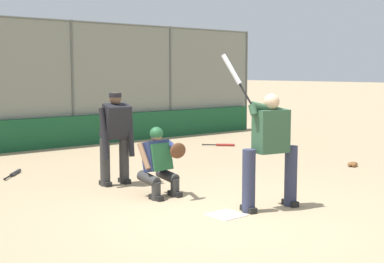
{
  "coord_description": "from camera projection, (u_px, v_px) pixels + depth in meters",
  "views": [
    {
      "loc": [
        4.88,
        5.22,
        1.96
      ],
      "look_at": [
        -0.22,
        -1.0,
        1.05
      ],
      "focal_mm": 50.0,
      "sensor_mm": 36.0,
      "label": 1
    }
  ],
  "objects": [
    {
      "name": "padding_wall",
      "position": [
        16.0,
        136.0,
        13.06
      ],
      "size": [
        15.75,
        0.18,
        0.79
      ],
      "primitive_type": "cube",
      "color": "#19512D",
      "rests_on": "ground_plane"
    },
    {
      "name": "fielding_glove_on_dirt",
      "position": [
        353.0,
        164.0,
        11.03
      ],
      "size": [
        0.27,
        0.21,
        0.1
      ],
      "color": "brown",
      "rests_on": "ground_plane"
    },
    {
      "name": "ground_plane",
      "position": [
        226.0,
        215.0,
        7.3
      ],
      "size": [
        160.0,
        160.0,
        0.0
      ],
      "primitive_type": "plane",
      "color": "tan"
    },
    {
      "name": "catcher_behind_plate",
      "position": [
        160.0,
        161.0,
        8.33
      ],
      "size": [
        0.58,
        0.68,
        1.1
      ],
      "rotation": [
        0.0,
        0.0,
        0.05
      ],
      "color": "#333333",
      "rests_on": "ground_plane"
    },
    {
      "name": "spare_bat_near_backstop",
      "position": [
        223.0,
        145.0,
        14.04
      ],
      "size": [
        0.63,
        0.65,
        0.07
      ],
      "rotation": [
        0.0,
        0.0,
        2.34
      ],
      "color": "black",
      "rests_on": "ground_plane"
    },
    {
      "name": "umpire_home",
      "position": [
        115.0,
        136.0,
        9.16
      ],
      "size": [
        0.65,
        0.41,
        1.6
      ],
      "rotation": [
        0.0,
        0.0,
        -0.04
      ],
      "color": "#333333",
      "rests_on": "ground_plane"
    },
    {
      "name": "spare_bat_by_padding",
      "position": [
        14.0,
        173.0,
        10.12
      ],
      "size": [
        0.59,
        0.7,
        0.07
      ],
      "rotation": [
        0.0,
        0.0,
        4.03
      ],
      "color": "black",
      "rests_on": "ground_plane"
    },
    {
      "name": "backstop_fence",
      "position": [
        12.0,
        81.0,
        12.99
      ],
      "size": [
        16.16,
        0.08,
        3.28
      ],
      "color": "#515651",
      "rests_on": "ground_plane"
    },
    {
      "name": "home_plate_marker",
      "position": [
        226.0,
        215.0,
        7.3
      ],
      "size": [
        0.43,
        0.43,
        0.01
      ],
      "primitive_type": "cube",
      "color": "white",
      "rests_on": "ground_plane"
    },
    {
      "name": "batter_at_plate",
      "position": [
        270.0,
        147.0,
        7.55
      ],
      "size": [
        0.95,
        0.77,
        2.2
      ],
      "rotation": [
        0.0,
        0.0,
        -0.19
      ],
      "color": "#2D334C",
      "rests_on": "ground_plane"
    }
  ]
}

